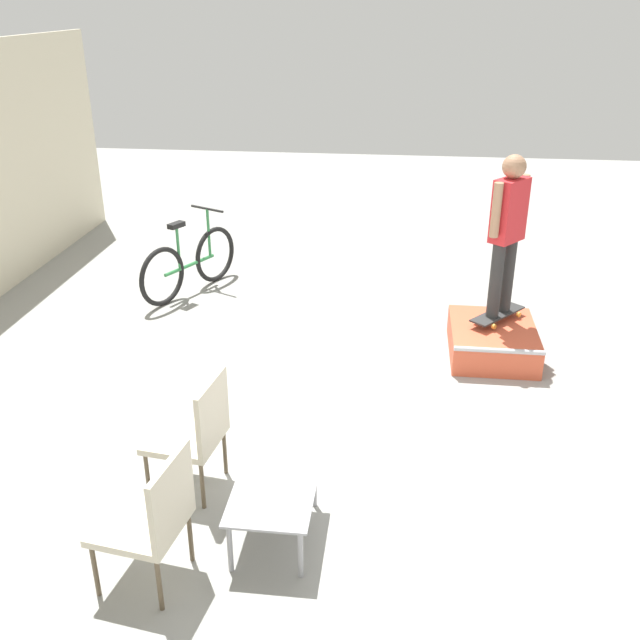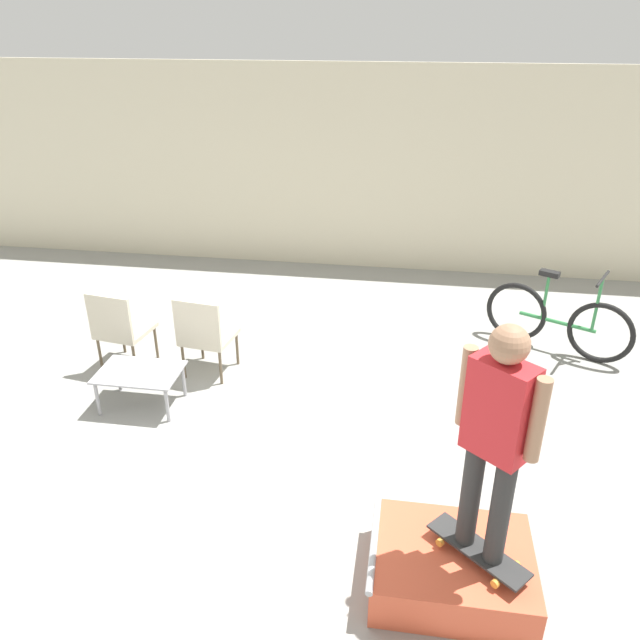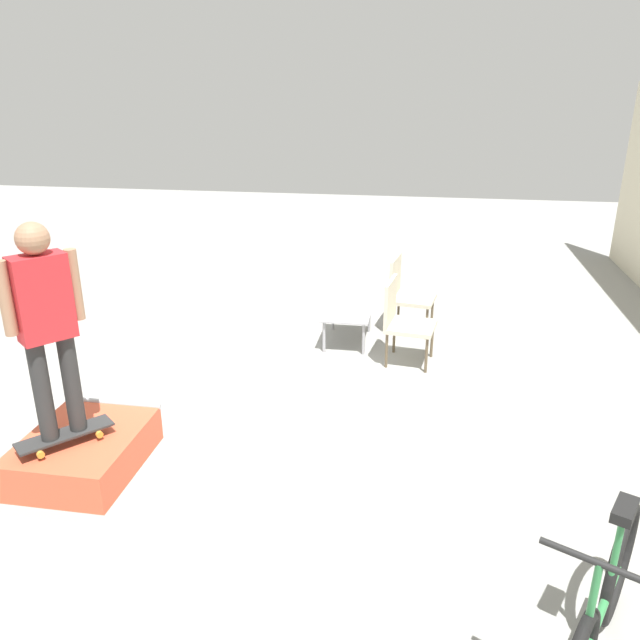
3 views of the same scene
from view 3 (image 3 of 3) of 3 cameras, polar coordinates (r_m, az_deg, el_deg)
name	(u,v)px [view 3 (image 3 of 3)]	position (r m, az deg, el deg)	size (l,w,h in m)	color
ground_plane	(272,384)	(6.60, -4.37, -5.90)	(24.00, 24.00, 0.00)	gray
skate_ramp_box	(85,451)	(5.54, -20.72, -11.13)	(1.12, 0.88, 0.34)	#DB5638
skateboard_on_ramp	(65,435)	(5.33, -22.27, -9.68)	(0.68, 0.63, 0.07)	#2D2D2D
person_skater	(45,316)	(4.93, -23.82, 0.34)	(0.46, 0.39, 1.67)	#2D2D2D
coffee_table	(348,314)	(7.53, 2.55, 0.51)	(0.82, 0.56, 0.40)	#9E9EA3
patio_chair_left	(406,291)	(7.90, 7.85, 2.65)	(0.59, 0.59, 0.95)	brown
patio_chair_right	(402,318)	(6.99, 7.55, 0.22)	(0.59, 0.59, 0.95)	brown
bicycle	(599,615)	(3.85, 24.16, -23.37)	(1.55, 0.82, 1.02)	black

